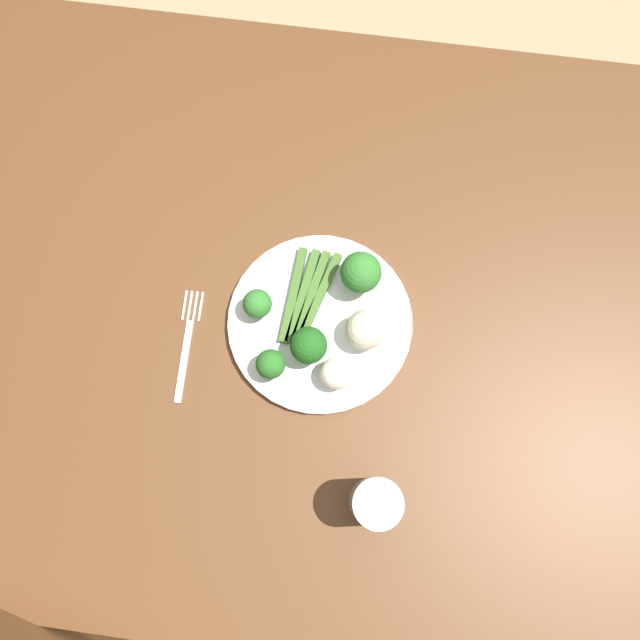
# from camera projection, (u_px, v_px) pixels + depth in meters

# --- Properties ---
(ground_plane) EXTENTS (6.00, 6.00, 0.02)m
(ground_plane) POSITION_uv_depth(u_px,v_px,m) (311.00, 383.00, 1.61)
(ground_plane) COLOR tan
(dining_table) EXTENTS (1.34, 0.96, 0.75)m
(dining_table) POSITION_uv_depth(u_px,v_px,m) (305.00, 318.00, 0.98)
(dining_table) COLOR brown
(dining_table) RESTS_ON ground_plane
(plate) EXTENTS (0.27, 0.27, 0.01)m
(plate) POSITION_uv_depth(u_px,v_px,m) (320.00, 322.00, 0.86)
(plate) COLOR white
(plate) RESTS_ON dining_table
(asparagus_bundle) EXTENTS (0.07, 0.15, 0.01)m
(asparagus_bundle) POSITION_uv_depth(u_px,v_px,m) (306.00, 295.00, 0.86)
(asparagus_bundle) COLOR #3D6626
(asparagus_bundle) RESTS_ON plate
(broccoli_right) EXTENTS (0.04, 0.04, 0.05)m
(broccoli_right) POSITION_uv_depth(u_px,v_px,m) (271.00, 364.00, 0.81)
(broccoli_right) COLOR #568E33
(broccoli_right) RESTS_ON plate
(broccoli_outer_edge) EXTENTS (0.04, 0.04, 0.05)m
(broccoli_outer_edge) POSITION_uv_depth(u_px,v_px,m) (257.00, 304.00, 0.83)
(broccoli_outer_edge) COLOR #609E3D
(broccoli_outer_edge) RESTS_ON plate
(broccoli_front_left) EXTENTS (0.05, 0.05, 0.06)m
(broccoli_front_left) POSITION_uv_depth(u_px,v_px,m) (309.00, 345.00, 0.81)
(broccoli_front_left) COLOR #4C7F2B
(broccoli_front_left) RESTS_ON plate
(broccoli_near_center) EXTENTS (0.06, 0.06, 0.07)m
(broccoli_near_center) POSITION_uv_depth(u_px,v_px,m) (361.00, 273.00, 0.83)
(broccoli_near_center) COLOR #609E3D
(broccoli_near_center) RESTS_ON plate
(cauliflower_edge) EXTENTS (0.05, 0.05, 0.05)m
(cauliflower_edge) POSITION_uv_depth(u_px,v_px,m) (336.00, 374.00, 0.81)
(cauliflower_edge) COLOR white
(cauliflower_edge) RESTS_ON plate
(cauliflower_back_right) EXTENTS (0.06, 0.06, 0.06)m
(cauliflower_back_right) POSITION_uv_depth(u_px,v_px,m) (365.00, 330.00, 0.82)
(cauliflower_back_right) COLOR beige
(cauliflower_back_right) RESTS_ON plate
(fork) EXTENTS (0.03, 0.17, 0.00)m
(fork) POSITION_uv_depth(u_px,v_px,m) (187.00, 344.00, 0.86)
(fork) COLOR silver
(fork) RESTS_ON dining_table
(water_glass) EXTENTS (0.06, 0.06, 0.11)m
(water_glass) POSITION_uv_depth(u_px,v_px,m) (374.00, 503.00, 0.75)
(water_glass) COLOR silver
(water_glass) RESTS_ON dining_table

